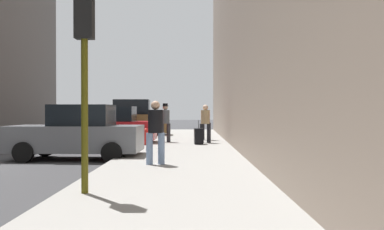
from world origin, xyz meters
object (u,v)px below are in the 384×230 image
Objects in this scene: pedestrian_in_jeans at (156,129)px; rolling_suitcase at (199,136)px; pedestrian_with_beanie at (166,121)px; pedestrian_in_red_jacket at (206,121)px; parked_bronze_suv at (130,120)px; traffic_light at (85,44)px; fire_hydrant at (147,137)px; pedestrian_in_tan_coat at (206,122)px; parked_gray_coupe at (78,133)px; parked_red_hatchback at (111,127)px.

pedestrian_in_jeans reaches higher than rolling_suitcase.
pedestrian_with_beanie is 2.32m from pedestrian_in_red_jacket.
parked_bronze_suv is 18.18m from traffic_light.
pedestrian_in_jeans is 1.64× the size of rolling_suitcase.
pedestrian_in_tan_coat is at bearing 26.82° from fire_hydrant.
pedestrian_in_jeans is (-1.66, -9.53, 0.00)m from pedestrian_in_red_jacket.
fire_hydrant is at bearing 65.56° from parked_gray_coupe.
parked_bronze_suv is at bearing 101.11° from pedestrian_in_jeans.
traffic_light is at bearing -101.95° from pedestrian_in_tan_coat.
pedestrian_with_beanie is (-1.84, 0.51, 0.03)m from pedestrian_in_tan_coat.
parked_bronze_suv is 2.62× the size of pedestrian_with_beanie.
parked_bronze_suv is 8.16m from rolling_suitcase.
pedestrian_in_red_jacket is at bearing 18.95° from parked_red_hatchback.
parked_bronze_suv reaches higher than pedestrian_in_jeans.
parked_red_hatchback is at bearing -161.05° from pedestrian_in_red_jacket.
pedestrian_in_jeans is at bearing 77.35° from traffic_light.
parked_gray_coupe is 6.04× the size of fire_hydrant.
pedestrian_in_red_jacket is at bearing 34.15° from pedestrian_with_beanie.
parked_bronze_suv is at bearing 103.41° from fire_hydrant.
pedestrian_in_tan_coat is at bearing -15.59° from pedestrian_with_beanie.
pedestrian_in_jeans is (2.75, -14.01, 0.07)m from parked_bronze_suv.
pedestrian_with_beanie is at bearing 164.41° from pedestrian_in_tan_coat.
rolling_suitcase is (4.02, 4.45, -0.36)m from parked_gray_coupe.
parked_bronze_suv reaches higher than parked_red_hatchback.
parked_red_hatchback is 4.06× the size of rolling_suitcase.
pedestrian_with_beanie is 1.71× the size of rolling_suitcase.
traffic_light is 2.11× the size of pedestrian_in_tan_coat.
parked_gray_coupe is at bearing -132.08° from rolling_suitcase.
parked_bronze_suv reaches higher than rolling_suitcase.
pedestrian_in_jeans is (-1.58, -7.72, 0.00)m from pedestrian_in_tan_coat.
traffic_light reaches higher than pedestrian_with_beanie.
parked_red_hatchback is 0.91× the size of parked_bronze_suv.
fire_hydrant is 0.40× the size of pedestrian_with_beanie.
pedestrian_in_red_jacket is 9.68m from pedestrian_in_jeans.
fire_hydrant is at bearing 98.36° from pedestrian_in_jeans.
parked_red_hatchback is 2.47× the size of pedestrian_in_red_jacket.
parked_gray_coupe is 2.49× the size of pedestrian_in_tan_coat.
traffic_light reaches higher than rolling_suitcase.
parked_red_hatchback is 4.18m from rolling_suitcase.
pedestrian_in_red_jacket is at bearing 80.10° from pedestrian_in_jeans.
parked_gray_coupe and parked_red_hatchback have the same top height.
pedestrian_with_beanie is at bearing 139.26° from rolling_suitcase.
parked_bronze_suv is 4.48× the size of rolling_suitcase.
fire_hydrant is 10.68m from traffic_light.
rolling_suitcase is (-0.31, -0.80, -0.61)m from pedestrian_in_tan_coat.
rolling_suitcase is at bearing -111.55° from pedestrian_in_tan_coat.
pedestrian_in_tan_coat is at bearing 68.45° from rolling_suitcase.
parked_bronze_suv is 2.72× the size of pedestrian_in_red_jacket.
rolling_suitcase is at bearing 78.79° from traffic_light.
pedestrian_with_beanie is at bearing 68.82° from fire_hydrant.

